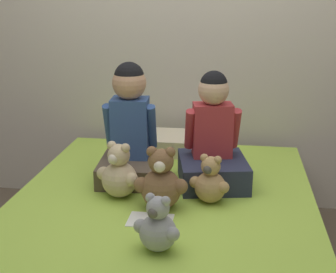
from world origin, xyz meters
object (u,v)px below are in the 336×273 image
Objects in this scene: child_on_right at (213,143)px; sign_card at (150,220)px; teddy_bear_held_by_left_child at (119,174)px; bed at (162,244)px; teddy_bear_held_by_right_child at (210,182)px; child_on_left at (130,130)px; teddy_bear_between_children at (161,183)px; teddy_bear_at_foot_of_bed at (158,227)px; pillow_at_headboard at (181,143)px.

child_on_right is 0.61m from sign_card.
bed is at bearing 12.18° from teddy_bear_held_by_left_child.
child_on_left is at bearing 167.59° from teddy_bear_held_by_right_child.
teddy_bear_between_children reaches higher than teddy_bear_held_by_left_child.
teddy_bear_held_by_right_child reaches higher than bed.
teddy_bear_held_by_left_child is 0.34m from sign_card.
teddy_bear_held_by_right_child is 0.52m from teddy_bear_at_foot_of_bed.
bed is 6.65× the size of teddy_bear_held_by_left_child.
teddy_bear_between_children reaches higher than teddy_bear_at_foot_of_bed.
sign_card reaches higher than bed.
child_on_left reaches higher than pillow_at_headboard.
bed is at bearing -153.98° from teddy_bear_held_by_right_child.
teddy_bear_held_by_left_child reaches higher than teddy_bear_at_foot_of_bed.
child_on_right is 2.10× the size of teddy_bear_held_by_left_child.
child_on_left is at bearing 112.16° from sign_card.
pillow_at_headboard reaches higher than bed.
child_on_right is at bearing 51.35° from bed.
child_on_right reaches higher than teddy_bear_between_children.
teddy_bear_between_children is 1.28× the size of teddy_bear_at_foot_of_bed.
teddy_bear_held_by_right_child is (0.24, 0.04, 0.35)m from bed.
teddy_bear_between_children is (0.24, -0.37, -0.15)m from child_on_left.
teddy_bear_held_by_left_child is 0.79m from pillow_at_headboard.
child_on_left is 1.36× the size of pillow_at_headboard.
sign_card is (-0.26, -0.25, -0.10)m from teddy_bear_held_by_right_child.
teddy_bear_at_foot_of_bed is (0.29, -0.76, -0.17)m from child_on_left.
sign_card is (-0.02, -0.21, 0.25)m from bed.
teddy_bear_held_by_left_child is 1.41× the size of sign_card.
teddy_bear_held_by_left_child is 0.93× the size of teddy_bear_between_children.
teddy_bear_held_by_left_child is at bearing 130.43° from sign_card.
bed is 0.33m from sign_card.
teddy_bear_held_by_right_child is 0.37m from sign_card.
bed is 0.43m from teddy_bear_held_by_right_child.
teddy_bear_between_children is 1.51× the size of sign_card.
teddy_bear_between_children is at bearing 116.06° from teddy_bear_at_foot_of_bed.
teddy_bear_held_by_right_child is 0.52× the size of pillow_at_headboard.
teddy_bear_held_by_right_child is 0.79× the size of teddy_bear_between_children.
teddy_bear_held_by_left_child is (0.00, -0.27, -0.15)m from child_on_left.
pillow_at_headboard is (0.23, 0.48, -0.22)m from child_on_left.
teddy_bear_at_foot_of_bed is 1.18× the size of sign_card.
teddy_bear_held_by_right_child is at bearing 8.76° from bed.
teddy_bear_held_by_left_child is at bearing -162.51° from teddy_bear_held_by_right_child.
child_on_right is (0.47, -0.01, -0.05)m from child_on_left.
child_on_right reaches higher than pillow_at_headboard.
teddy_bear_held_by_right_child reaches higher than sign_card.
teddy_bear_held_by_right_child is at bearing 88.21° from teddy_bear_at_foot_of_bed.
child_on_right is at bearing -64.31° from pillow_at_headboard.
teddy_bear_held_by_left_child is 1.17× the size of teddy_bear_held_by_right_child.
bed is 7.81× the size of teddy_bear_held_by_right_child.
teddy_bear_between_children is at bearing -2.06° from teddy_bear_held_by_left_child.
child_on_left reaches higher than teddy_bear_held_by_left_child.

